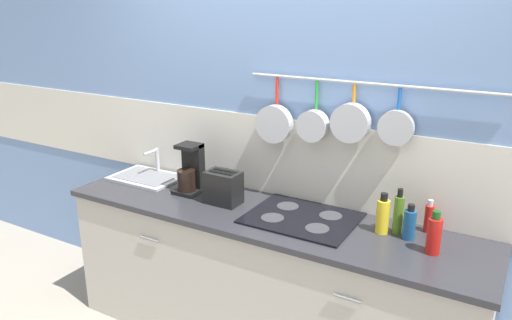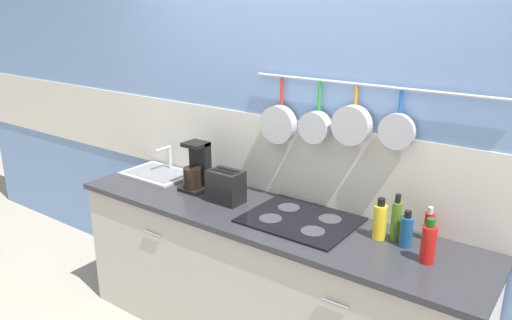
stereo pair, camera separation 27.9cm
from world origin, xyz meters
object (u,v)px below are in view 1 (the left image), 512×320
(bottle_olive_oil, at_px, (398,214))
(bottle_vinegar, at_px, (410,224))
(coffee_maker, at_px, (190,172))
(bottle_sesame_oil, at_px, (429,218))
(bottle_cooking_wine, at_px, (434,235))
(bottle_dish_soap, at_px, (383,215))
(toaster, at_px, (223,187))

(bottle_olive_oil, xyz_separation_m, bottle_vinegar, (0.07, -0.04, -0.03))
(coffee_maker, xyz_separation_m, bottle_sesame_oil, (1.45, 0.16, -0.05))
(bottle_olive_oil, relative_size, bottle_vinegar, 1.31)
(bottle_olive_oil, bearing_deg, bottle_cooking_wine, -32.78)
(bottle_sesame_oil, height_order, bottle_cooking_wine, bottle_cooking_wine)
(bottle_dish_soap, height_order, bottle_vinegar, bottle_dish_soap)
(toaster, relative_size, bottle_olive_oil, 0.91)
(toaster, xyz_separation_m, bottle_dish_soap, (0.95, 0.08, -0.00))
(bottle_olive_oil, distance_m, bottle_cooking_wine, 0.25)
(bottle_olive_oil, height_order, bottle_cooking_wine, bottle_olive_oil)
(toaster, relative_size, bottle_dish_soap, 1.02)
(bottle_cooking_wine, bearing_deg, bottle_olive_oil, 147.22)
(bottle_dish_soap, bearing_deg, toaster, -174.89)
(bottle_olive_oil, xyz_separation_m, bottle_sesame_oil, (0.14, 0.10, -0.03))
(coffee_maker, bearing_deg, bottle_dish_soap, 1.33)
(bottle_cooking_wine, bearing_deg, coffee_maker, 177.34)
(bottle_vinegar, bearing_deg, bottle_olive_oil, 151.29)
(coffee_maker, xyz_separation_m, bottle_olive_oil, (1.31, 0.06, -0.02))
(toaster, bearing_deg, bottle_dish_soap, 5.11)
(bottle_dish_soap, xyz_separation_m, bottle_vinegar, (0.14, -0.00, -0.01))
(bottle_dish_soap, height_order, bottle_sesame_oil, bottle_dish_soap)
(bottle_sesame_oil, distance_m, bottle_cooking_wine, 0.24)
(coffee_maker, xyz_separation_m, bottle_vinegar, (1.38, 0.03, -0.05))
(bottle_vinegar, relative_size, bottle_sesame_oil, 1.05)
(coffee_maker, distance_m, bottle_olive_oil, 1.31)
(toaster, distance_m, bottle_sesame_oil, 1.18)
(bottle_dish_soap, bearing_deg, bottle_sesame_oil, 32.34)
(bottle_olive_oil, relative_size, bottle_cooking_wine, 1.12)
(bottle_vinegar, bearing_deg, toaster, -175.70)
(bottle_sesame_oil, bearing_deg, toaster, -169.37)
(bottle_dish_soap, bearing_deg, bottle_cooking_wine, -19.46)
(toaster, height_order, bottle_sesame_oil, toaster)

